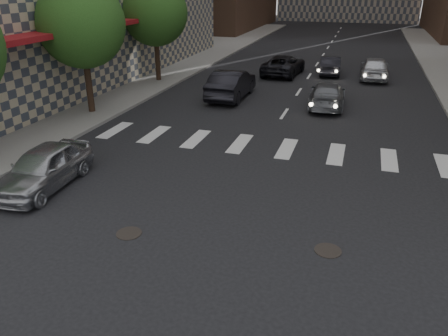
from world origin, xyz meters
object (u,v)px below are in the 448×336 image
(traffic_car_b, at_px, (327,95))
(traffic_car_d, at_px, (375,68))
(traffic_car_a, at_px, (231,84))
(tree_b, at_px, (83,19))
(silver_sedan, at_px, (44,168))
(tree_c, at_px, (156,9))
(traffic_car_c, at_px, (284,65))
(traffic_car_e, at_px, (330,65))

(traffic_car_b, xyz_separation_m, traffic_car_d, (2.46, 8.28, 0.13))
(traffic_car_a, bearing_deg, traffic_car_b, 177.02)
(tree_b, relative_size, silver_sedan, 1.61)
(tree_c, bearing_deg, traffic_car_b, -15.19)
(tree_c, height_order, traffic_car_c, tree_c)
(traffic_car_d, bearing_deg, tree_b, 42.98)
(tree_c, xyz_separation_m, traffic_car_b, (11.40, -3.09, -3.99))
(tree_c, bearing_deg, tree_b, -90.00)
(traffic_car_b, height_order, traffic_car_d, traffic_car_d)
(tree_b, xyz_separation_m, silver_sedan, (3.35, -8.12, -3.95))
(traffic_car_a, xyz_separation_m, traffic_car_e, (4.89, 8.81, -0.16))
(silver_sedan, bearing_deg, traffic_car_d, 60.89)
(traffic_car_b, xyz_separation_m, traffic_car_e, (-0.62, 9.08, -0.00))
(tree_b, relative_size, traffic_car_b, 1.45)
(tree_c, distance_m, traffic_car_a, 7.57)
(silver_sedan, height_order, traffic_car_c, traffic_car_c)
(traffic_car_d, height_order, traffic_car_e, traffic_car_d)
(traffic_car_a, bearing_deg, traffic_car_d, -134.99)
(traffic_car_c, height_order, traffic_car_e, traffic_car_c)
(traffic_car_c, relative_size, traffic_car_e, 1.27)
(tree_b, distance_m, silver_sedan, 9.63)
(tree_c, distance_m, traffic_car_c, 9.79)
(traffic_car_c, relative_size, traffic_car_d, 1.09)
(silver_sedan, height_order, traffic_car_e, silver_sedan)
(silver_sedan, xyz_separation_m, traffic_car_d, (10.50, 21.30, 0.09))
(traffic_car_d, bearing_deg, traffic_car_e, -15.22)
(traffic_car_c, bearing_deg, silver_sedan, 82.81)
(tree_c, bearing_deg, traffic_car_a, -25.59)
(tree_b, relative_size, traffic_car_c, 1.30)
(traffic_car_b, bearing_deg, traffic_car_e, -88.23)
(traffic_car_c, bearing_deg, tree_c, 36.48)
(traffic_car_b, relative_size, traffic_car_d, 0.98)
(tree_b, bearing_deg, traffic_car_d, 43.58)
(traffic_car_c, bearing_deg, traffic_car_a, 81.69)
(traffic_car_a, relative_size, traffic_car_e, 1.25)
(tree_c, xyz_separation_m, traffic_car_c, (7.58, 4.78, -3.94))
(traffic_car_a, distance_m, traffic_car_e, 10.08)
(tree_b, xyz_separation_m, traffic_car_d, (13.86, 13.19, -3.86))
(silver_sedan, relative_size, traffic_car_e, 1.03)
(tree_b, distance_m, traffic_car_e, 18.11)
(silver_sedan, relative_size, traffic_car_a, 0.82)
(traffic_car_b, xyz_separation_m, traffic_car_c, (-3.82, 7.87, 0.04))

